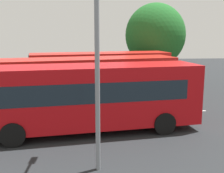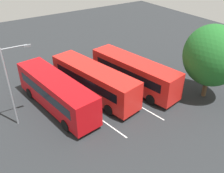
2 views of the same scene
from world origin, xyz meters
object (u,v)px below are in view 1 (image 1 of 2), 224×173
(street_lamp, at_px, (97,51))
(bus_center_right, at_px, (88,95))
(bus_far_left, at_px, (101,71))
(bus_center_left, at_px, (90,81))
(depot_tree, at_px, (155,35))

(street_lamp, bearing_deg, bus_center_right, 7.65)
(bus_far_left, bearing_deg, bus_center_left, 68.93)
(bus_center_left, xyz_separation_m, street_lamp, (-0.19, 7.51, 2.27))
(bus_center_right, relative_size, depot_tree, 1.45)
(depot_tree, bearing_deg, bus_far_left, 42.66)
(street_lamp, xyz_separation_m, depot_tree, (-5.98, -16.75, 0.37))
(street_lamp, height_order, depot_tree, depot_tree)
(bus_center_left, height_order, street_lamp, street_lamp)
(bus_far_left, height_order, bus_center_right, same)
(bus_center_left, relative_size, bus_center_right, 1.00)
(bus_far_left, xyz_separation_m, depot_tree, (-5.33, -4.91, 2.65))
(street_lamp, relative_size, depot_tree, 0.95)
(bus_center_left, distance_m, bus_center_right, 3.93)
(bus_center_left, relative_size, street_lamp, 1.54)
(bus_far_left, distance_m, bus_center_right, 8.31)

